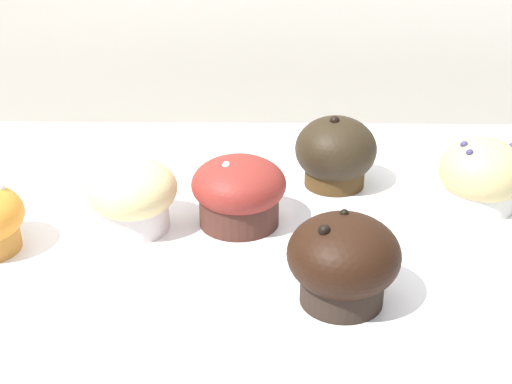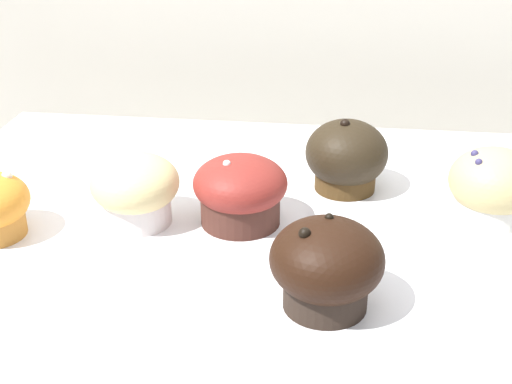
% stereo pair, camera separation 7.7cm
% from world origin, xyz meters
% --- Properties ---
extents(wall_back, '(3.20, 0.10, 1.80)m').
position_xyz_m(wall_back, '(0.00, 0.60, 0.90)').
color(wall_back, beige).
rests_on(wall_back, ground).
extents(muffin_front_center, '(0.10, 0.10, 0.09)m').
position_xyz_m(muffin_front_center, '(-0.00, -0.15, 0.95)').
color(muffin_front_center, black).
rests_on(muffin_front_center, display_counter).
extents(muffin_back_right, '(0.10, 0.10, 0.08)m').
position_xyz_m(muffin_back_right, '(-0.10, 0.00, 0.95)').
color(muffin_back_right, '#46251E').
rests_on(muffin_back_right, display_counter).
extents(muffin_front_left, '(0.10, 0.10, 0.08)m').
position_xyz_m(muffin_front_left, '(-0.22, -0.01, 0.95)').
color(muffin_front_left, silver).
rests_on(muffin_front_left, display_counter).
extents(muffin_front_right, '(0.10, 0.10, 0.08)m').
position_xyz_m(muffin_front_right, '(0.18, 0.05, 0.95)').
color(muffin_front_right, silver).
rests_on(muffin_front_right, display_counter).
extents(muffin_back_center, '(0.10, 0.10, 0.09)m').
position_xyz_m(muffin_back_center, '(0.01, 0.10, 0.95)').
color(muffin_back_center, '#432E15').
rests_on(muffin_back_center, display_counter).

